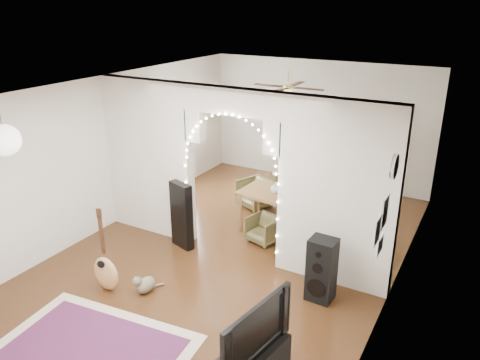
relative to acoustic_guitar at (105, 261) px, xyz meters
The scene contains 24 objects.
floor 2.14m from the acoustic_guitar, 60.06° to the left, with size 7.50×7.50×0.00m, color black.
ceiling 3.06m from the acoustic_guitar, 60.06° to the left, with size 5.00×7.50×0.02m, color white.
wall_back 5.73m from the acoustic_guitar, 79.37° to the left, with size 5.00×0.02×2.70m, color silver.
wall_front 2.37m from the acoustic_guitar, 61.66° to the right, with size 5.00×0.02×2.70m, color silver.
wall_left 2.49m from the acoustic_guitar, 128.76° to the left, with size 0.02×7.50×2.70m, color silver.
wall_right 4.08m from the acoustic_guitar, 27.09° to the left, with size 0.02×7.50×2.70m, color silver.
divider_wall 2.30m from the acoustic_guitar, 60.06° to the left, with size 5.00×0.20×2.70m.
fairy_lights 2.26m from the acoustic_guitar, 58.18° to the left, with size 1.64×0.04×1.60m, color #FFEABF, non-canonical shape.
window 4.02m from the acoustic_guitar, 111.53° to the left, with size 0.04×1.20×1.40m, color white.
wall_clock 4.07m from the acoustic_guitar, 18.99° to the left, with size 0.31×0.31×0.03m, color white.
picture_frames 3.76m from the acoustic_guitar, 12.99° to the left, with size 0.02×0.50×0.70m, color white, non-canonical shape.
paper_lantern 2.06m from the acoustic_guitar, 145.55° to the right, with size 0.40×0.40×0.40m, color white.
ceiling_fan 4.40m from the acoustic_guitar, 74.68° to the left, with size 1.10×1.10×0.30m, color gold, non-canonical shape.
area_rug 1.42m from the acoustic_guitar, 56.51° to the right, with size 2.30×1.73×0.02m, color maroon.
guitar_case 1.58m from the acoustic_guitar, 82.69° to the left, with size 0.43×0.14×1.13m, color black.
acoustic_guitar is the anchor object (origin of this frame).
tabby_cat 0.66m from the acoustic_guitar, 22.27° to the left, with size 0.31×0.46×0.31m.
floor_speaker 3.01m from the acoustic_guitar, 25.01° to the left, with size 0.37×0.33×0.92m.
tv 2.74m from the acoustic_guitar, 13.85° to the right, with size 1.07×0.14×0.62m, color black.
bookcase 5.60m from the acoustic_guitar, 71.78° to the left, with size 1.58×0.40×1.62m, color beige.
dining_table 3.10m from the acoustic_guitar, 64.72° to the left, with size 1.26×0.89×0.76m.
flower_vase 3.11m from the acoustic_guitar, 64.72° to the left, with size 0.18×0.18×0.19m, color white.
dining_chair_left 3.65m from the acoustic_guitar, 81.74° to the left, with size 0.59×0.61×0.55m, color brown.
dining_chair_right 2.72m from the acoustic_guitar, 61.16° to the left, with size 0.49×0.50×0.45m, color brown.
Camera 1 is at (3.38, -5.86, 3.88)m, focal length 35.00 mm.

